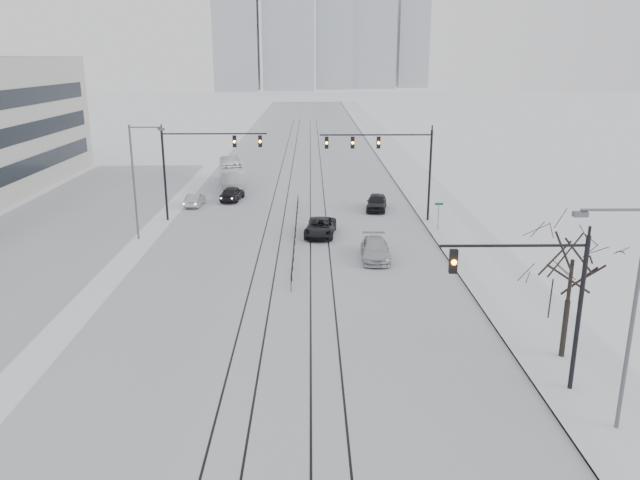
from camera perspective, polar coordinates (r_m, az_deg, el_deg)
The scene contains 20 objects.
road at distance 79.10m, azimuth -1.76°, elevation 6.25°, with size 22.00×260.00×0.02m, color silver.
sidewalk_east at distance 80.02m, azimuth 8.01°, elevation 6.26°, with size 5.00×260.00×0.16m, color white.
curb at distance 79.69m, azimuth 6.25°, elevation 6.27°, with size 0.10×260.00×0.12m, color gray.
parking_strip at distance 58.63m, azimuth -22.08°, elevation 1.46°, with size 14.00×60.00×0.03m, color silver.
tram_rails at distance 59.51m, azimuth -2.04°, elevation 2.88°, with size 5.30×180.00×0.01m.
skyline at distance 292.00m, azimuth -0.14°, elevation 19.64°, with size 96.00×48.00×72.00m.
traffic_mast_near at distance 27.34m, azimuth 19.71°, elevation -4.57°, with size 6.10×0.37×7.00m.
traffic_mast_ne at distance 53.92m, azimuth 6.57°, elevation 7.59°, with size 9.60×0.37×8.00m.
traffic_mast_nw at distance 55.36m, azimuth -11.11°, elevation 7.42°, with size 9.10×0.37×8.00m.
street_light_east at distance 25.34m, azimuth 26.23°, elevation -5.42°, with size 2.73×0.25×9.00m.
street_light_west at distance 50.46m, azimuth -16.38°, elevation 5.80°, with size 2.73×0.25×9.00m.
bare_tree at distance 30.87m, azimuth 22.01°, elevation -2.59°, with size 4.40×4.40×6.10m.
median_fence at distance 49.71m, azimuth -2.26°, elevation 0.76°, with size 0.06×24.00×1.00m.
street_sign at distance 52.43m, azimuth 10.79°, elevation 2.52°, with size 0.70×0.06×2.40m.
sedan_sb_inner at distance 63.45m, azimuth -8.03°, elevation 4.24°, with size 1.73×4.31×1.47m, color black.
sedan_sb_outer at distance 61.66m, azimuth -11.37°, elevation 3.61°, with size 1.30×3.72×1.22m, color #9EA1A5.
sedan_nb_front at distance 50.33m, azimuth 0.03°, elevation 1.16°, with size 2.28×4.95×1.37m, color black.
sedan_nb_right at distance 44.60m, azimuth 5.08°, elevation -0.89°, with size 1.98×4.88×1.42m, color #B4B7BD.
sedan_nb_far at distance 59.08m, azimuth 5.19°, elevation 3.45°, with size 1.79×4.44×1.51m, color black.
box_truck at distance 70.33m, azimuth -8.09°, elevation 6.00°, with size 2.41×10.31×2.87m, color white.
Camera 1 is at (1.23, -17.86, 13.88)m, focal length 35.00 mm.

